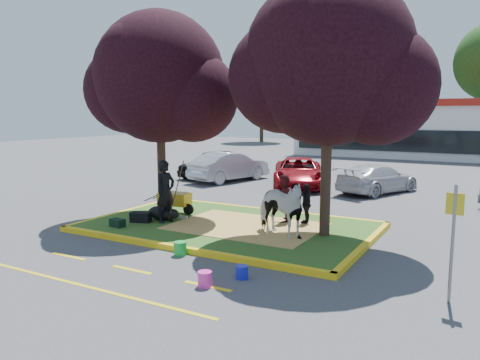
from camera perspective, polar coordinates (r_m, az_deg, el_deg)
The scene contains 31 objects.
ground at distance 14.02m, azimuth -1.39°, elevation -5.99°, with size 90.00×90.00×0.00m, color #424244.
median_island at distance 14.00m, azimuth -1.39°, elevation -5.69°, with size 8.00×5.00×0.15m, color #2C561B.
curb_near at distance 11.93m, azimuth -7.79°, elevation -8.25°, with size 8.30×0.16×0.15m, color yellow.
curb_far at distance 16.21m, azimuth 3.27°, elevation -3.77°, with size 8.30×0.16×0.15m, color yellow.
curb_left at distance 16.41m, azimuth -13.77°, elevation -3.86°, with size 0.16×5.30×0.15m, color yellow.
curb_right at distance 12.49m, azimuth 15.08°, elevation -7.71°, with size 0.16×5.30×0.15m, color yellow.
straw_bedding at distance 13.69m, azimuth 0.78°, elevation -5.67°, with size 4.20×3.00×0.01m, color #DFB35B.
tree_purple_left at distance 15.52m, azimuth -9.76°, elevation 11.50°, with size 5.06×4.20×6.51m.
tree_purple_right at distance 12.57m, azimuth 10.82°, elevation 13.19°, with size 5.30×4.40×6.82m.
fire_lane_stripe_a at distance 12.15m, azimuth -20.15°, elevation -8.73°, with size 1.10×0.12×0.01m, color yellow.
fire_lane_stripe_b at distance 10.77m, azimuth -13.07°, elevation -10.62°, with size 1.10×0.12×0.01m, color yellow.
fire_lane_stripe_c at distance 9.60m, azimuth -3.97°, elevation -12.78°, with size 1.10×0.12×0.01m, color yellow.
fire_lane_long at distance 9.97m, azimuth -17.81°, elevation -12.36°, with size 6.00×0.10×0.01m, color yellow.
retail_building at distance 39.99m, azimuth 22.30°, elevation 5.91°, with size 20.40×8.40×4.40m.
treeline at distance 49.80m, azimuth 23.17°, elevation 12.52°, with size 46.58×7.80×14.63m.
cow at distance 12.50m, azimuth 4.76°, elevation -3.37°, with size 0.85×1.86×1.57m, color white.
calf at distance 14.69m, azimuth -9.47°, elevation -3.97°, with size 1.00×0.57×0.43m, color black.
handler at distance 14.24m, azimuth -9.07°, elevation -1.39°, with size 0.68×0.45×1.88m, color black.
visitor_a at distance 14.16m, azimuth 5.33°, elevation -2.25°, with size 0.71×0.55×1.45m, color #44131C.
visitor_b at distance 14.09m, azimuth 8.09°, elevation -2.87°, with size 0.71×0.29×1.20m, color black.
wheelbarrow at distance 15.53m, azimuth -7.93°, elevation -2.33°, with size 1.81×0.73×0.68m.
gear_bag_dark at distance 14.52m, azimuth -12.01°, elevation -4.44°, with size 0.60×0.33×0.30m, color black.
gear_bag_green at distance 14.10m, azimuth -14.73°, elevation -5.07°, with size 0.43×0.27×0.23m, color black.
sign_post at distance 9.25m, azimuth 24.56°, elevation -5.77°, with size 0.31×0.07×2.18m.
bucket_green at distance 11.57m, azimuth -7.29°, elevation -8.29°, with size 0.31×0.31×0.34m, color green.
bucket_pink at distance 9.54m, azimuth -4.30°, elevation -11.96°, with size 0.29×0.29×0.31m, color #F436A4.
bucket_blue at distance 9.94m, azimuth 0.22°, elevation -11.17°, with size 0.26×0.26×0.28m, color #1721BC.
car_black at distance 25.14m, azimuth -3.20°, elevation 2.03°, with size 1.74×4.32×1.47m, color black.
car_silver at distance 23.69m, azimuth -1.30°, elevation 1.66°, with size 1.55×4.45×1.47m, color #B0B3B8.
car_red at distance 21.99m, azimuth 7.14°, elevation 0.93°, with size 2.23×4.84×1.35m, color maroon.
car_white at distance 21.02m, azimuth 16.42°, elevation 0.16°, with size 1.73×4.25×1.23m, color silver.
Camera 1 is at (6.94, -11.68, 3.44)m, focal length 35.00 mm.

